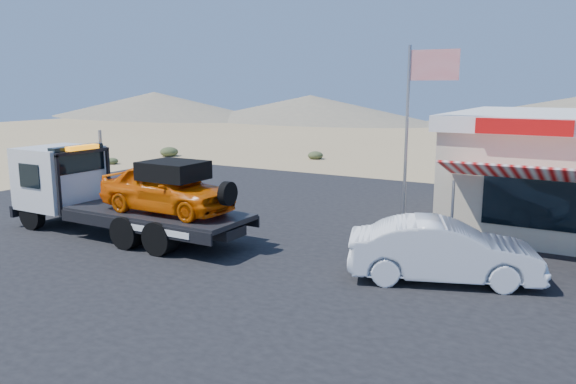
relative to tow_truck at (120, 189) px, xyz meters
name	(u,v)px	position (x,y,z in m)	size (l,w,h in m)	color
ground	(198,253)	(3.37, -0.33, -1.53)	(120.00, 120.00, 0.00)	#A2865C
asphalt_lot	(306,238)	(5.37, 2.67, -1.52)	(32.00, 24.00, 0.02)	black
tow_truck	(120,189)	(0.00, 0.00, 0.00)	(8.52, 2.53, 2.85)	black
white_sedan	(443,251)	(10.20, 0.84, -0.75)	(1.63, 4.66, 1.54)	white
flagpole	(414,121)	(8.31, 4.17, 2.23)	(1.55, 0.10, 6.00)	#99999E
desert_scrub	(95,169)	(-10.82, 8.44, -1.24)	(22.90, 36.33, 0.70)	#334123
distant_hills	(422,110)	(-6.40, 54.81, 0.35)	(126.00, 48.00, 4.20)	#726B59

